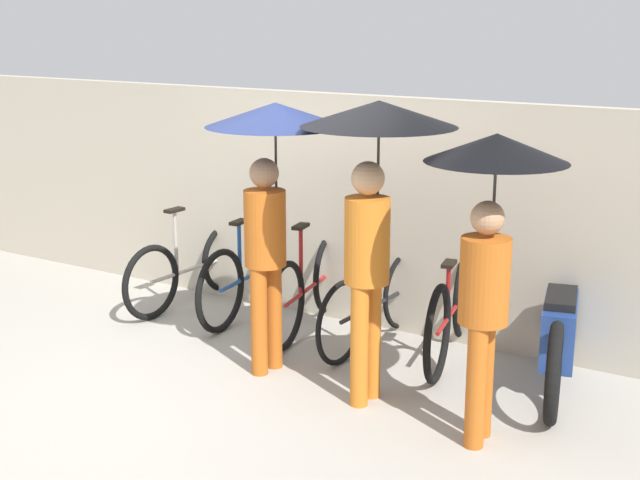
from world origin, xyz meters
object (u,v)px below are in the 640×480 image
parked_bicycle_1 (251,274)px  motorcycle (559,333)px  pedestrian_leading (272,159)px  pedestrian_center (375,164)px  parked_bicycle_0 (191,267)px  parked_bicycle_4 (452,311)px  pedestrian_trailing (491,210)px  parked_bicycle_3 (375,302)px  parked_bicycle_2 (309,286)px

parked_bicycle_1 → motorcycle: 2.92m
pedestrian_leading → pedestrian_center: bearing=-1.0°
parked_bicycle_0 → pedestrian_leading: 2.22m
parked_bicycle_1 → parked_bicycle_4: size_ratio=0.98×
pedestrian_trailing → pedestrian_center: bearing=163.3°
parked_bicycle_3 → pedestrian_leading: (-0.44, -0.85, 1.30)m
parked_bicycle_2 → pedestrian_leading: 1.57m
parked_bicycle_0 → motorcycle: bearing=-87.7°
parked_bicycle_3 → parked_bicycle_0: bearing=91.7°
parked_bicycle_4 → pedestrian_leading: size_ratio=0.86×
parked_bicycle_4 → pedestrian_center: pedestrian_center is taller
parked_bicycle_1 → pedestrian_trailing: bearing=-118.6°
pedestrian_center → parked_bicycle_4: bearing=81.0°
pedestrian_leading → motorcycle: 2.52m
pedestrian_trailing → motorcycle: size_ratio=1.00×
parked_bicycle_0 → pedestrian_center: 3.01m
parked_bicycle_1 → pedestrian_trailing: size_ratio=0.88×
parked_bicycle_4 → parked_bicycle_3: bearing=84.4°
parked_bicycle_3 → pedestrian_trailing: pedestrian_trailing is taller
parked_bicycle_0 → parked_bicycle_1: (0.67, 0.05, 0.02)m
parked_bicycle_2 → motorcycle: 2.25m
pedestrian_trailing → pedestrian_leading: bearing=165.7°
parked_bicycle_3 → parked_bicycle_1: bearing=89.2°
parked_bicycle_2 → pedestrian_center: size_ratio=0.82×
parked_bicycle_2 → pedestrian_center: pedestrian_center is taller
parked_bicycle_0 → motorcycle: 3.59m
parked_bicycle_3 → parked_bicycle_4: parked_bicycle_4 is taller
parked_bicycle_0 → motorcycle: size_ratio=0.87×
pedestrian_trailing → motorcycle: (0.17, 1.09, -1.13)m
parked_bicycle_0 → pedestrian_center: size_ratio=0.81×
pedestrian_center → pedestrian_trailing: (0.92, -0.17, -0.19)m
parked_bicycle_2 → parked_bicycle_1: bearing=75.8°
parked_bicycle_4 → pedestrian_leading: pedestrian_leading is taller
parked_bicycle_1 → motorcycle: (2.92, -0.11, 0.02)m
parked_bicycle_1 → pedestrian_center: bearing=-124.3°
parked_bicycle_0 → parked_bicycle_3: (2.01, -0.04, 0.00)m
pedestrian_trailing → motorcycle: pedestrian_trailing is taller
parked_bicycle_1 → parked_bicycle_4: (2.01, -0.01, 0.01)m
parked_bicycle_0 → pedestrian_trailing: 3.79m
parked_bicycle_2 → parked_bicycle_0: bearing=79.9°
pedestrian_trailing → motorcycle: 1.58m
parked_bicycle_2 → parked_bicycle_3: size_ratio=1.03×
parked_bicycle_1 → parked_bicycle_3: parked_bicycle_3 is taller
parked_bicycle_1 → parked_bicycle_0: bearing=89.1°
parked_bicycle_3 → pedestrian_center: size_ratio=0.80×
parked_bicycle_0 → parked_bicycle_2: parked_bicycle_0 is taller
pedestrian_center → motorcycle: (1.09, 0.92, -1.32)m
pedestrian_center → parked_bicycle_1: bearing=152.1°
parked_bicycle_0 → pedestrian_center: (2.50, -0.98, 1.36)m
pedestrian_center → pedestrian_trailing: pedestrian_center is taller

